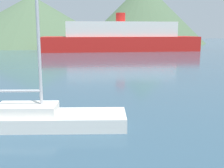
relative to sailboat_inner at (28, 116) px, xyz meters
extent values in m
cube|color=white|center=(-0.01, 0.00, -0.16)|extent=(7.77, 3.52, 0.53)
cube|color=white|center=(-0.01, 0.00, 0.28)|extent=(2.50, 1.73, 0.37)
cube|color=red|center=(15.68, 39.01, 0.88)|extent=(28.80, 10.33, 2.62)
cube|color=silver|center=(15.68, 39.01, 3.50)|extent=(20.29, 8.25, 2.62)
cylinder|color=red|center=(15.68, 39.01, 5.61)|extent=(1.71, 1.71, 1.60)
cone|color=#4C6647|center=(0.16, 67.48, 5.92)|extent=(44.22, 44.22, 12.68)
cone|color=#4C6647|center=(32.26, 69.74, 8.41)|extent=(36.62, 36.62, 17.67)
camera|label=1|loc=(0.39, -10.87, 3.24)|focal=45.00mm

